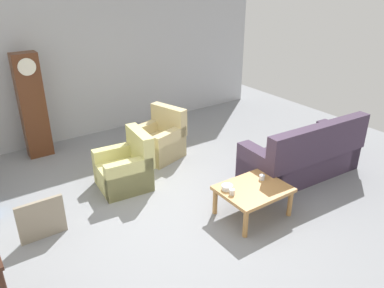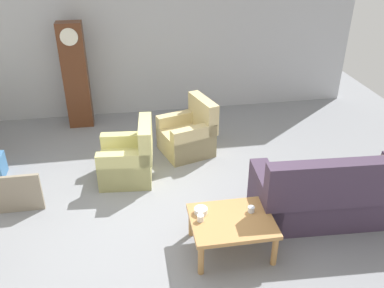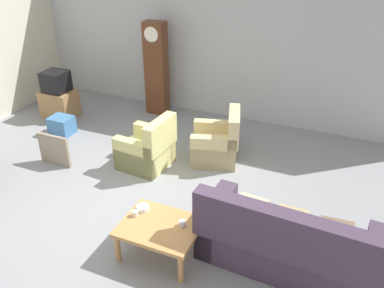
# 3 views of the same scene
# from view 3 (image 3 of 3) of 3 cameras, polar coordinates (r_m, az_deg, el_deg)

# --- Properties ---
(ground_plane) EXTENTS (10.40, 10.40, 0.00)m
(ground_plane) POSITION_cam_3_polar(r_m,az_deg,el_deg) (6.05, -7.62, -8.94)
(ground_plane) COLOR gray
(garage_door_wall) EXTENTS (8.40, 0.16, 3.20)m
(garage_door_wall) POSITION_cam_3_polar(r_m,az_deg,el_deg) (8.31, 4.42, 14.48)
(garage_door_wall) COLOR #ADAFB5
(garage_door_wall) RESTS_ON ground_plane
(couch_floral) EXTENTS (2.14, 0.99, 1.04)m
(couch_floral) POSITION_cam_3_polar(r_m,az_deg,el_deg) (5.03, 13.24, -13.70)
(couch_floral) COLOR #423347
(couch_floral) RESTS_ON ground_plane
(armchair_olive_near) EXTENTS (0.85, 0.83, 0.92)m
(armchair_olive_near) POSITION_cam_3_polar(r_m,az_deg,el_deg) (6.83, -6.30, -0.84)
(armchair_olive_near) COLOR #CCC67A
(armchair_olive_near) RESTS_ON ground_plane
(armchair_olive_far) EXTENTS (0.98, 0.96, 0.92)m
(armchair_olive_far) POSITION_cam_3_polar(r_m,az_deg,el_deg) (6.98, 3.57, -0.02)
(armchair_olive_far) COLOR #CDB981
(armchair_olive_far) RESTS_ON ground_plane
(coffee_table_wood) EXTENTS (0.96, 0.76, 0.45)m
(coffee_table_wood) POSITION_cam_3_polar(r_m,az_deg,el_deg) (5.08, -4.52, -11.88)
(coffee_table_wood) COLOR #B27F47
(coffee_table_wood) RESTS_ON ground_plane
(grandfather_clock) EXTENTS (0.44, 0.30, 1.94)m
(grandfather_clock) POSITION_cam_3_polar(r_m,az_deg,el_deg) (8.54, -5.05, 10.49)
(grandfather_clock) COLOR #562D19
(grandfather_clock) RESTS_ON ground_plane
(tv_stand_cabinet) EXTENTS (0.68, 0.52, 0.57)m
(tv_stand_cabinet) POSITION_cam_3_polar(r_m,az_deg,el_deg) (9.02, -18.16, 5.44)
(tv_stand_cabinet) COLOR #997047
(tv_stand_cabinet) RESTS_ON ground_plane
(tv_crt) EXTENTS (0.48, 0.44, 0.42)m
(tv_crt) POSITION_cam_3_polar(r_m,az_deg,el_deg) (8.85, -18.65, 8.36)
(tv_crt) COLOR black
(tv_crt) RESTS_ON tv_stand_cabinet
(framed_picture_leaning) EXTENTS (0.60, 0.05, 0.56)m
(framed_picture_leaning) POSITION_cam_3_polar(r_m,az_deg,el_deg) (7.23, -18.83, -0.79)
(framed_picture_leaning) COLOR gray
(framed_picture_leaning) RESTS_ON ground_plane
(storage_box_blue) EXTENTS (0.43, 0.36, 0.35)m
(storage_box_blue) POSITION_cam_3_polar(r_m,az_deg,el_deg) (8.29, -17.88, 2.51)
(storage_box_blue) COLOR teal
(storage_box_blue) RESTS_ON ground_plane
(cup_white_porcelain) EXTENTS (0.08, 0.08, 0.08)m
(cup_white_porcelain) POSITION_cam_3_polar(r_m,az_deg,el_deg) (5.18, -8.03, -9.65)
(cup_white_porcelain) COLOR white
(cup_white_porcelain) RESTS_ON coffee_table_wood
(cup_blue_rimmed) EXTENTS (0.08, 0.08, 0.07)m
(cup_blue_rimmed) POSITION_cam_3_polar(r_m,az_deg,el_deg) (4.99, -1.38, -11.11)
(cup_blue_rimmed) COLOR silver
(cup_blue_rimmed) RESTS_ON coffee_table_wood
(bowl_white_stacked) EXTENTS (0.16, 0.16, 0.06)m
(bowl_white_stacked) POSITION_cam_3_polar(r_m,az_deg,el_deg) (5.27, -6.96, -8.93)
(bowl_white_stacked) COLOR white
(bowl_white_stacked) RESTS_ON coffee_table_wood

